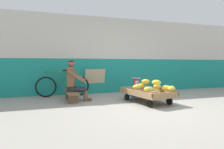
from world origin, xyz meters
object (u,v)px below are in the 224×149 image
weighing_scale (136,82)px  banana_cart (147,93)px  vendor_seated (74,81)px  sign_board (95,81)px  bicycle_near_left (63,85)px  plastic_crate (136,92)px  low_bench (71,94)px

weighing_scale → banana_cart: bearing=-97.9°
vendor_seated → sign_board: vendor_seated is taller
sign_board → vendor_seated: bearing=-126.7°
banana_cart → sign_board: 2.19m
sign_board → bicycle_near_left: bearing=-164.6°
plastic_crate → bicycle_near_left: 2.34m
weighing_scale → sign_board: (-1.14, 0.96, -0.03)m
plastic_crate → weighing_scale: size_ratio=1.20×
vendor_seated → sign_board: size_ratio=1.32×
plastic_crate → banana_cart: bearing=-97.9°
banana_cart → plastic_crate: (0.14, 0.98, -0.09)m
plastic_crate → weighing_scale: 0.30m
plastic_crate → sign_board: bearing=140.0°
weighing_scale → low_bench: bearing=-176.2°
vendor_seated → bicycle_near_left: vendor_seated is taller
low_bench → banana_cart: bearing=-23.9°
vendor_seated → weighing_scale: size_ratio=3.80×
vendor_seated → plastic_crate: (1.96, 0.16, -0.42)m
vendor_seated → low_bench: bearing=166.7°
low_bench → sign_board: (0.91, 1.09, 0.23)m
low_bench → plastic_crate: bearing=3.8°
vendor_seated → weighing_scale: vendor_seated is taller
banana_cart → bicycle_near_left: bicycle_near_left is taller
bicycle_near_left → plastic_crate: bearing=-16.2°
weighing_scale → bicycle_near_left: 2.34m
low_bench → sign_board: sign_board is taller
banana_cart → low_bench: size_ratio=1.41×
plastic_crate → weighing_scale: (0.00, -0.00, 0.30)m
plastic_crate → bicycle_near_left: bicycle_near_left is taller
banana_cart → low_bench: 2.09m
banana_cart → vendor_seated: (-1.83, 0.83, 0.33)m
banana_cart → weighing_scale: weighing_scale is taller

